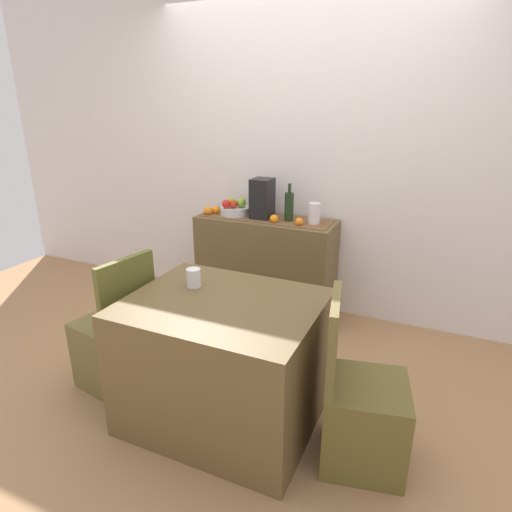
% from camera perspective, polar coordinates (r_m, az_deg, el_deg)
% --- Properties ---
extents(ground_plane, '(6.40, 6.40, 0.02)m').
position_cam_1_polar(ground_plane, '(3.08, -1.66, -15.03)').
color(ground_plane, '#A57A51').
rests_on(ground_plane, ground).
extents(room_wall_rear, '(6.40, 0.06, 2.70)m').
position_cam_1_polar(room_wall_rear, '(3.65, 6.44, 13.39)').
color(room_wall_rear, silver).
rests_on(room_wall_rear, ground).
extents(sideboard_console, '(1.16, 0.42, 0.83)m').
position_cam_1_polar(sideboard_console, '(3.71, 1.26, -1.27)').
color(sideboard_console, brown).
rests_on(sideboard_console, ground).
extents(table_runner, '(1.09, 0.32, 0.01)m').
position_cam_1_polar(table_runner, '(3.58, 1.31, 4.99)').
color(table_runner, brown).
rests_on(table_runner, sideboard_console).
extents(fruit_bowl, '(0.25, 0.25, 0.06)m').
position_cam_1_polar(fruit_bowl, '(3.69, -2.77, 5.98)').
color(fruit_bowl, silver).
rests_on(fruit_bowl, table_runner).
extents(apple_right, '(0.07, 0.07, 0.07)m').
position_cam_1_polar(apple_right, '(3.73, -1.93, 7.20)').
color(apple_right, '#96A030').
rests_on(apple_right, fruit_bowl).
extents(apple_upper, '(0.07, 0.07, 0.07)m').
position_cam_1_polar(apple_upper, '(3.64, -2.94, 6.84)').
color(apple_upper, red).
rests_on(apple_upper, fruit_bowl).
extents(apple_rear, '(0.07, 0.07, 0.07)m').
position_cam_1_polar(apple_rear, '(3.64, -3.94, 6.84)').
color(apple_rear, red).
rests_on(apple_rear, fruit_bowl).
extents(apple_left, '(0.08, 0.08, 0.08)m').
position_cam_1_polar(apple_left, '(3.66, -1.94, 7.01)').
color(apple_left, '#83B232').
rests_on(apple_left, fruit_bowl).
extents(apple_center, '(0.08, 0.08, 0.08)m').
position_cam_1_polar(apple_center, '(3.72, -3.28, 7.20)').
color(apple_center, '#8EA435').
rests_on(apple_center, fruit_bowl).
extents(wine_bottle, '(0.07, 0.07, 0.30)m').
position_cam_1_polar(wine_bottle, '(3.48, 4.38, 6.52)').
color(wine_bottle, '#1E311A').
rests_on(wine_bottle, sideboard_console).
extents(coffee_maker, '(0.16, 0.18, 0.33)m').
position_cam_1_polar(coffee_maker, '(3.56, 0.82, 7.54)').
color(coffee_maker, black).
rests_on(coffee_maker, sideboard_console).
extents(ceramic_vase, '(0.09, 0.09, 0.17)m').
position_cam_1_polar(ceramic_vase, '(3.43, 7.67, 5.54)').
color(ceramic_vase, silver).
rests_on(ceramic_vase, sideboard_console).
extents(orange_loose_mid, '(0.06, 0.06, 0.06)m').
position_cam_1_polar(orange_loose_mid, '(3.38, 5.69, 4.52)').
color(orange_loose_mid, orange).
rests_on(orange_loose_mid, sideboard_console).
extents(orange_loose_far, '(0.07, 0.07, 0.07)m').
position_cam_1_polar(orange_loose_far, '(3.71, -6.36, 5.94)').
color(orange_loose_far, orange).
rests_on(orange_loose_far, sideboard_console).
extents(orange_loose_end, '(0.07, 0.07, 0.07)m').
position_cam_1_polar(orange_loose_end, '(3.45, 2.37, 4.91)').
color(orange_loose_end, orange).
rests_on(orange_loose_end, sideboard_console).
extents(orange_loose_near_bowl, '(0.07, 0.07, 0.07)m').
position_cam_1_polar(orange_loose_near_bowl, '(3.75, -5.35, 6.05)').
color(orange_loose_near_bowl, orange).
rests_on(orange_loose_near_bowl, sideboard_console).
extents(dining_table, '(1.03, 0.83, 0.74)m').
position_cam_1_polar(dining_table, '(2.51, -4.22, -13.59)').
color(dining_table, brown).
rests_on(dining_table, ground).
extents(coffee_cup, '(0.08, 0.08, 0.11)m').
position_cam_1_polar(coffee_cup, '(2.51, -8.19, -2.85)').
color(coffee_cup, silver).
rests_on(coffee_cup, dining_table).
extents(chair_near_window, '(0.47, 0.47, 0.90)m').
position_cam_1_polar(chair_near_window, '(2.97, -17.82, -11.29)').
color(chair_near_window, brown).
rests_on(chair_near_window, ground).
extents(chair_by_corner, '(0.47, 0.47, 0.90)m').
position_cam_1_polar(chair_by_corner, '(2.37, 13.69, -19.67)').
color(chair_by_corner, brown).
rests_on(chair_by_corner, ground).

